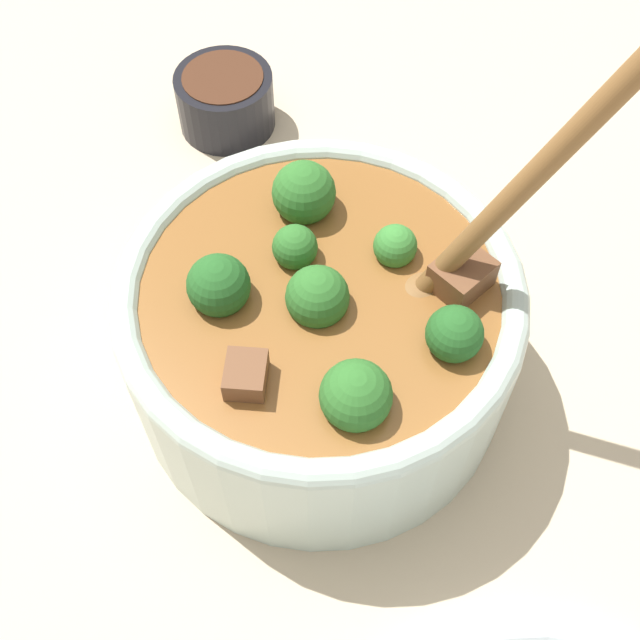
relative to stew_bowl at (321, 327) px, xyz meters
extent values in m
plane|color=#C6B293|center=(0.00, 0.00, -0.06)|extent=(4.00, 4.00, 0.00)
cylinder|color=#B2C6BC|center=(0.00, 0.00, -0.01)|extent=(0.22, 0.22, 0.09)
torus|color=#B2C6BC|center=(0.00, 0.00, 0.03)|extent=(0.22, 0.22, 0.02)
cylinder|color=brown|center=(0.00, 0.00, 0.00)|extent=(0.20, 0.20, 0.06)
sphere|color=#2D6B28|center=(0.02, 0.05, 0.05)|extent=(0.04, 0.04, 0.04)
cylinder|color=#6B9956|center=(0.02, 0.05, 0.02)|extent=(0.01, 0.01, 0.02)
sphere|color=#235B23|center=(0.04, -0.06, 0.05)|extent=(0.03, 0.03, 0.03)
cylinder|color=#6B9956|center=(0.04, -0.06, 0.02)|extent=(0.01, 0.01, 0.01)
sphere|color=#235B23|center=(-0.05, 0.02, 0.05)|extent=(0.03, 0.03, 0.03)
cylinder|color=#6B9956|center=(-0.05, 0.02, 0.02)|extent=(0.01, 0.01, 0.02)
sphere|color=#2D6B28|center=(0.00, 0.03, 0.04)|extent=(0.02, 0.02, 0.02)
cylinder|color=#6B9956|center=(0.00, 0.03, 0.03)|extent=(0.01, 0.01, 0.01)
sphere|color=#387F33|center=(0.05, 0.00, 0.04)|extent=(0.02, 0.02, 0.02)
cylinder|color=#6B9956|center=(0.05, 0.00, 0.03)|extent=(0.01, 0.01, 0.01)
sphere|color=#2D6B28|center=(-0.02, -0.07, 0.04)|extent=(0.04, 0.04, 0.04)
cylinder|color=#6B9956|center=(-0.02, -0.07, 0.02)|extent=(0.01, 0.01, 0.02)
sphere|color=#2D6B28|center=(-0.01, -0.01, 0.04)|extent=(0.03, 0.03, 0.03)
cylinder|color=#6B9956|center=(-0.01, -0.01, 0.02)|extent=(0.01, 0.01, 0.02)
cube|color=brown|center=(-0.06, -0.03, 0.04)|extent=(0.03, 0.03, 0.02)
cube|color=brown|center=(0.07, -0.03, 0.04)|extent=(0.03, 0.03, 0.02)
ellipsoid|color=brown|center=(0.05, -0.02, 0.03)|extent=(0.04, 0.03, 0.01)
cylinder|color=brown|center=(0.09, -0.05, 0.13)|extent=(0.10, 0.06, 0.20)
cylinder|color=black|center=(0.05, 0.23, -0.03)|extent=(0.07, 0.07, 0.04)
cylinder|color=#472819|center=(0.05, 0.23, -0.02)|extent=(0.06, 0.06, 0.02)
camera|label=1|loc=(-0.13, -0.21, 0.38)|focal=45.00mm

